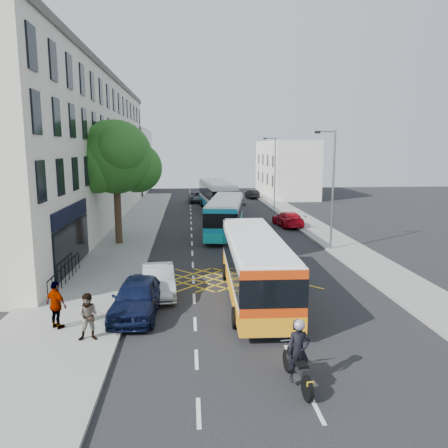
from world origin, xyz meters
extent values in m
plane|color=black|center=(0.00, 0.00, 0.00)|extent=(120.00, 120.00, 0.00)
cube|color=gray|center=(-8.50, 15.00, 0.07)|extent=(5.00, 70.00, 0.15)
cube|color=gray|center=(7.50, 15.00, 0.07)|extent=(3.00, 70.00, 0.15)
cube|color=beige|center=(-14.00, 24.50, 6.50)|extent=(8.00, 45.00, 13.00)
cube|color=#59544C|center=(-14.00, 24.50, 13.25)|extent=(8.30, 45.00, 0.50)
cube|color=black|center=(-9.95, 8.00, 3.40)|extent=(0.12, 7.00, 0.90)
cube|color=black|center=(-9.95, 8.00, 1.60)|extent=(0.12, 7.00, 2.60)
cube|color=silver|center=(-14.00, 55.00, 5.00)|extent=(8.00, 20.00, 10.00)
cube|color=silver|center=(11.00, 48.00, 4.00)|extent=(6.00, 18.00, 8.00)
cylinder|color=#382619|center=(-8.50, 15.00, 2.35)|extent=(0.50, 0.50, 4.40)
sphere|color=#205B1A|center=(-8.50, 15.00, 6.35)|extent=(5.20, 5.20, 5.20)
sphere|color=#205B1A|center=(-7.10, 15.80, 5.55)|extent=(3.60, 3.60, 3.60)
sphere|color=#205B1A|center=(-9.70, 14.40, 5.75)|extent=(3.80, 3.80, 3.80)
sphere|color=#205B1A|center=(-7.90, 13.70, 6.95)|extent=(3.40, 3.40, 3.40)
sphere|color=#205B1A|center=(-9.30, 16.10, 7.35)|extent=(3.20, 3.20, 3.20)
cylinder|color=slate|center=(6.30, 12.00, 4.15)|extent=(0.14, 0.14, 8.00)
cylinder|color=slate|center=(5.70, 12.00, 8.05)|extent=(1.20, 0.10, 0.10)
cube|color=black|center=(5.10, 12.00, 8.00)|extent=(0.35, 0.15, 0.18)
cylinder|color=slate|center=(6.30, 32.00, 4.15)|extent=(0.14, 0.14, 8.00)
cylinder|color=slate|center=(5.70, 32.00, 8.05)|extent=(1.20, 0.10, 0.10)
cube|color=black|center=(5.10, 32.00, 8.00)|extent=(0.35, 0.15, 0.18)
cube|color=silver|center=(-0.34, 2.99, 1.60)|extent=(2.62, 10.54, 2.53)
cube|color=silver|center=(-0.34, 2.99, 2.91)|extent=(2.43, 10.33, 0.11)
cube|color=black|center=(-0.34, 2.99, 1.96)|extent=(2.68, 10.60, 1.05)
cube|color=orange|center=(-0.34, 2.99, 0.72)|extent=(2.67, 10.59, 0.72)
cube|color=red|center=(-0.46, -2.22, 1.62)|extent=(2.43, 0.16, 2.38)
cube|color=#FF0C0C|center=(-1.41, -2.21, 0.95)|extent=(0.25, 0.07, 0.25)
cube|color=#FF0C0C|center=(0.48, -2.25, 0.95)|extent=(0.25, 0.07, 0.25)
cylinder|color=black|center=(-1.47, 5.88, 0.43)|extent=(0.29, 0.86, 0.86)
cylinder|color=black|center=(0.91, 5.82, 0.43)|extent=(0.29, 0.86, 0.86)
cylinder|color=black|center=(-1.62, -0.51, 0.43)|extent=(0.29, 0.86, 0.86)
cylinder|color=black|center=(0.77, -0.56, 0.43)|extent=(0.29, 0.86, 0.86)
cube|color=silver|center=(-0.42, 18.39, 1.60)|extent=(3.99, 10.74, 2.53)
cube|color=silver|center=(-0.42, 18.39, 2.91)|extent=(3.77, 10.51, 0.11)
cube|color=black|center=(-0.42, 18.39, 1.96)|extent=(4.06, 10.81, 1.05)
cube|color=#0DA9A7|center=(-0.42, 18.39, 0.72)|extent=(4.05, 10.80, 0.72)
cube|color=#0D87A9|center=(-1.23, 13.23, 1.62)|extent=(2.41, 0.48, 2.39)
cube|color=#FF0C0C|center=(-2.16, 13.37, 0.95)|extent=(0.26, 0.10, 0.25)
cube|color=#FF0C0C|center=(-0.30, 13.07, 0.95)|extent=(0.26, 0.10, 0.25)
cylinder|color=black|center=(-1.15, 21.40, 0.43)|extent=(0.40, 0.89, 0.86)
cylinder|color=black|center=(1.21, 21.03, 0.43)|extent=(0.40, 0.89, 0.86)
cylinder|color=black|center=(-2.15, 15.08, 0.43)|extent=(0.40, 0.89, 0.86)
cylinder|color=black|center=(0.21, 14.71, 0.43)|extent=(0.40, 0.89, 0.86)
cube|color=silver|center=(-0.23, 31.99, 1.77)|extent=(3.61, 11.82, 2.80)
cube|color=silver|center=(-0.23, 31.99, 3.23)|extent=(3.38, 11.57, 0.13)
cube|color=black|center=(-0.23, 31.99, 2.17)|extent=(3.68, 11.89, 1.16)
cube|color=#0C759E|center=(-0.23, 31.99, 0.79)|extent=(3.66, 11.88, 0.79)
cube|color=white|center=(0.25, 26.22, 1.80)|extent=(2.68, 0.32, 2.65)
cube|color=#FF0C0C|center=(-0.82, 26.12, 1.06)|extent=(0.25, 0.08, 0.25)
cube|color=#FF0C0C|center=(1.32, 26.30, 1.06)|extent=(0.25, 0.08, 0.25)
cylinder|color=black|center=(-1.82, 35.04, 0.48)|extent=(0.37, 0.97, 0.95)
cylinder|color=black|center=(0.82, 35.27, 0.48)|extent=(0.37, 0.97, 0.95)
cylinder|color=black|center=(-1.23, 27.98, 0.48)|extent=(0.37, 0.97, 0.95)
cylinder|color=black|center=(1.41, 28.20, 0.48)|extent=(0.37, 0.97, 0.95)
cylinder|color=black|center=(-0.15, -5.65, 0.35)|extent=(0.20, 0.71, 0.70)
cylinder|color=black|center=(-0.33, -4.02, 0.35)|extent=(0.20, 0.71, 0.70)
cube|color=black|center=(-0.24, -4.83, 0.68)|extent=(0.38, 1.33, 0.24)
cube|color=black|center=(-0.27, -4.56, 0.88)|extent=(0.36, 0.52, 0.22)
cube|color=black|center=(-0.21, -5.11, 0.82)|extent=(0.34, 0.57, 0.11)
cylinder|color=slate|center=(-0.32, -4.07, 0.77)|extent=(0.12, 0.48, 0.92)
cylinder|color=slate|center=(-0.30, -4.23, 1.15)|extent=(0.66, 0.11, 0.04)
cube|color=gold|center=(-0.13, -5.84, 0.60)|extent=(0.20, 0.04, 0.14)
imported|color=black|center=(-0.23, -4.89, 1.11)|extent=(0.73, 0.52, 1.89)
sphere|color=#99999E|center=(-0.23, -4.89, 1.92)|extent=(0.33, 0.33, 0.33)
imported|color=black|center=(-5.60, 1.19, 0.79)|extent=(2.26, 4.79, 1.58)
imported|color=#9EA1A5|center=(-4.90, 3.78, 0.70)|extent=(1.89, 4.35, 1.39)
imported|color=#B60716|center=(5.50, 21.56, 0.67)|extent=(2.39, 4.81, 1.34)
imported|color=#3D3E44|center=(-2.28, 40.11, 0.66)|extent=(2.34, 4.80, 1.31)
imported|color=#93969A|center=(2.77, 37.47, 0.67)|extent=(1.74, 3.98, 1.33)
imported|color=black|center=(5.50, 44.01, 0.60)|extent=(1.71, 3.76, 1.20)
imported|color=gray|center=(-7.00, -1.50, 1.02)|extent=(0.89, 0.71, 1.74)
imported|color=gray|center=(-8.48, -0.33, 1.08)|extent=(1.15, 1.01, 1.86)
camera|label=1|loc=(-3.38, -16.63, 6.98)|focal=35.00mm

